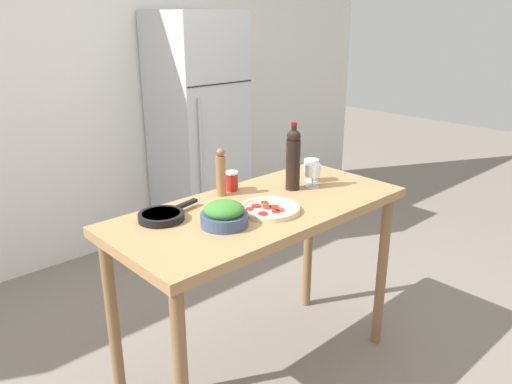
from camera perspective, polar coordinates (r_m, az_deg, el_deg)
ground_plane at (r=2.86m, az=0.48°, el=-19.70°), size 14.00×14.00×0.00m
wall_back at (r=3.93m, az=-20.03°, el=10.97°), size 6.40×0.08×2.60m
refrigerator at (r=4.10m, az=-6.65°, el=6.93°), size 0.62×0.64×1.85m
prep_counter at (r=2.42m, az=0.54°, el=-4.16°), size 1.47×0.67×0.96m
wine_bottle at (r=2.56m, az=4.27°, el=3.89°), size 0.07×0.07×0.35m
wine_glass_near at (r=2.62m, az=6.52°, el=2.34°), size 0.08×0.08×0.12m
wine_glass_far at (r=2.72m, az=6.34°, el=2.99°), size 0.08×0.08×0.12m
pepper_mill at (r=2.48m, az=-4.04°, el=2.18°), size 0.05×0.05×0.24m
salad_bowl at (r=2.14m, az=-3.65°, el=-2.59°), size 0.21×0.21×0.11m
homemade_pizza at (r=2.30m, az=1.61°, el=-1.91°), size 0.28×0.28×0.03m
salt_canister at (r=2.57m, az=-2.79°, el=1.27°), size 0.07×0.07×0.10m
cast_iron_skillet at (r=2.25m, az=-10.71°, el=-2.70°), size 0.33×0.20×0.03m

